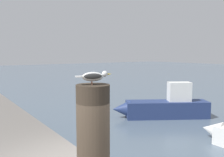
% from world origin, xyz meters
% --- Properties ---
extents(mooring_post, '(0.36, 0.36, 1.10)m').
position_xyz_m(mooring_post, '(0.08, -0.31, 2.14)').
color(mooring_post, '#382D23').
rests_on(mooring_post, harbor_quay).
extents(seagull, '(0.20, 0.38, 0.14)m').
position_xyz_m(seagull, '(0.08, -0.30, 2.78)').
color(seagull, tan).
rests_on(seagull, mooring_post).
extents(boat_navy, '(3.10, 4.26, 1.67)m').
position_xyz_m(boat_navy, '(-5.38, 6.66, 0.50)').
color(boat_navy, navy).
rests_on(boat_navy, ground_plane).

